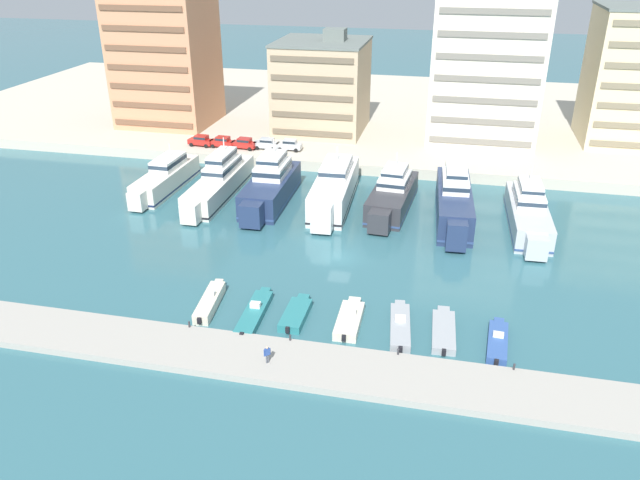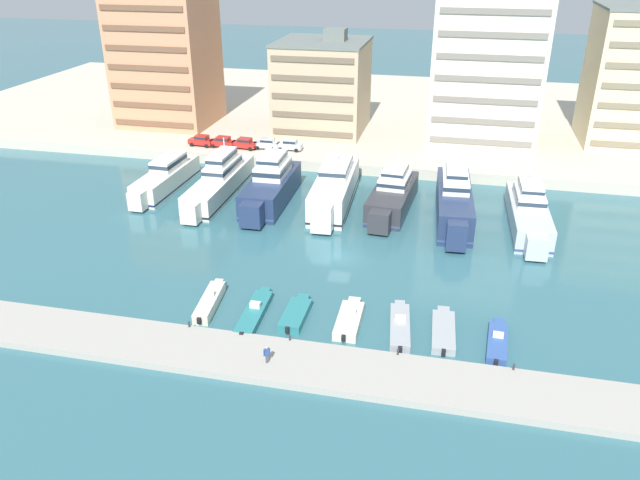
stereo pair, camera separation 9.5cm
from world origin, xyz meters
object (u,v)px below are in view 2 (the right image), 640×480
Objects in this scene: yacht_ivory_left at (220,181)px; car_red_mid_left at (244,143)px; car_red_left at (223,142)px; motorboat_grey_center at (400,326)px; motorboat_blue_mid_right at (497,342)px; yacht_charcoal_center at (392,195)px; motorboat_teal_mid_left at (296,314)px; motorboat_grey_center_right at (443,331)px; yacht_silver_mid_right at (529,212)px; car_silver_center_left at (267,143)px; yacht_white_center_left at (334,188)px; car_silver_center at (290,144)px; motorboat_cream_center_left at (349,319)px; motorboat_teal_left at (254,312)px; motorboat_cream_far_left at (210,302)px; yacht_navy_center_right at (454,201)px; car_red_far_left at (201,140)px; yacht_ivory_far_left at (166,178)px; yacht_navy_mid_left at (271,186)px; pedestrian_near_edge at (267,353)px.

car_red_mid_left is at bearing 96.64° from yacht_ivory_left.
car_red_left is at bearing -179.86° from car_red_mid_left.
motorboat_grey_center is 8.76m from motorboat_blue_mid_right.
yacht_charcoal_center is 2.73× the size of motorboat_teal_mid_left.
motorboat_grey_center_right is 1.07× the size of motorboat_blue_mid_right.
yacht_silver_mid_right is 2.99× the size of motorboat_teal_mid_left.
yacht_silver_mid_right is 4.68× the size of car_silver_center_left.
car_silver_center is at bearing 122.73° from yacht_white_center_left.
motorboat_grey_center is at bearing -67.20° from yacht_white_center_left.
motorboat_grey_center is 1.97× the size of car_silver_center.
yacht_ivory_left is 36.97m from motorboat_cream_center_left.
motorboat_teal_left is at bearing -179.85° from motorboat_blue_mid_right.
yacht_charcoal_center is 32.03m from motorboat_cream_far_left.
motorboat_teal_left is (-1.86, -29.28, -1.90)m from yacht_white_center_left.
yacht_charcoal_center is 2.47× the size of motorboat_blue_mid_right.
yacht_navy_center_right reaches higher than yacht_ivory_left.
car_silver_center_left is at bearing 127.70° from motorboat_blue_mid_right.
motorboat_teal_mid_left is at bearing -179.06° from motorboat_cream_center_left.
yacht_ivory_left reaches higher than motorboat_blue_mid_right.
yacht_navy_center_right is at bearing -22.56° from car_red_far_left.
yacht_ivory_left is at bearing -1.83° from yacht_ivory_far_left.
motorboat_teal_mid_left is (2.12, -28.76, -1.87)m from yacht_white_center_left.
yacht_ivory_left is 47.12m from motorboat_blue_mid_right.
yacht_ivory_far_left is at bearing 128.01° from motorboat_teal_left.
motorboat_grey_center is 52.64m from car_silver_center_left.
pedestrian_near_edge is (10.39, -35.61, -0.73)m from yacht_navy_mid_left.
car_silver_center_left is at bearing 124.22° from motorboat_grey_center_right.
pedestrian_near_edge reaches higher than motorboat_grey_center_right.
yacht_ivory_left is at bearing 139.03° from motorboat_grey_center_right.
car_red_mid_left is at bearing 148.40° from yacht_charcoal_center.
motorboat_grey_center_right is (22.70, 0.20, -0.20)m from motorboat_cream_far_left.
car_red_left is (-15.34, 44.57, 2.07)m from motorboat_cream_far_left.
car_red_mid_left is at bearing 104.58° from motorboat_cream_far_left.
motorboat_grey_center_right is 1.85× the size of car_silver_center_left.
yacht_charcoal_center reaches higher than car_silver_center_left.
yacht_ivory_far_left is 49.95m from yacht_silver_mid_right.
car_silver_center is at bearing 111.71° from motorboat_cream_center_left.
motorboat_teal_mid_left is 0.91× the size of motorboat_cream_center_left.
yacht_navy_mid_left is 4.41× the size of car_red_mid_left.
yacht_navy_mid_left reaches higher than motorboat_grey_center.
yacht_navy_center_right is 9.21m from yacht_silver_mid_right.
motorboat_cream_far_left is at bearing 135.51° from pedestrian_near_edge.
motorboat_cream_far_left reaches higher than motorboat_teal_mid_left.
yacht_navy_center_right reaches higher than yacht_charcoal_center.
yacht_ivory_far_left is at bearing -179.87° from yacht_white_center_left.
motorboat_teal_left is 2.06× the size of car_red_far_left.
yacht_charcoal_center is at bearing 62.88° from motorboat_cream_far_left.
yacht_ivory_left is 17.20m from car_red_left.
motorboat_cream_far_left is 27.48m from motorboat_blue_mid_right.
yacht_navy_mid_left is 28.80m from motorboat_teal_left.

